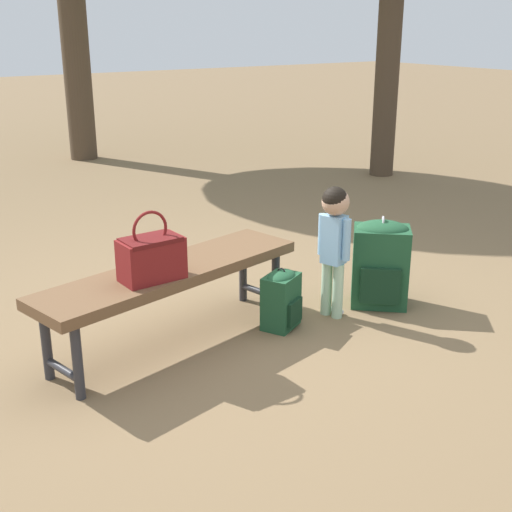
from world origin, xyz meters
TOP-DOWN VIEW (x-y plane):
  - ground_plane at (0.00, 0.00)m, footprint 40.00×40.00m
  - park_bench at (-0.31, -0.04)m, footprint 1.65×0.75m
  - handbag at (-0.48, -0.15)m, footprint 0.33×0.20m
  - child_standing at (0.66, -0.24)m, footprint 0.17×0.21m
  - backpack_large at (1.02, -0.27)m, footprint 0.43×0.42m
  - backpack_small at (0.30, -0.21)m, footprint 0.27×0.25m

SIDE VIEW (x-z plane):
  - ground_plane at x=0.00m, z-range 0.00..0.00m
  - backpack_small at x=0.30m, z-range 0.00..0.37m
  - backpack_large at x=1.02m, z-range 0.00..0.58m
  - park_bench at x=-0.31m, z-range 0.17..0.62m
  - child_standing at x=0.66m, z-range 0.13..0.94m
  - handbag at x=-0.48m, z-range 0.39..0.76m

